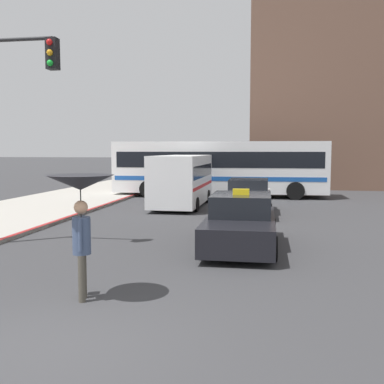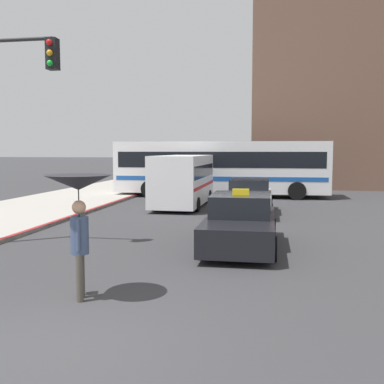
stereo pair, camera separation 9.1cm
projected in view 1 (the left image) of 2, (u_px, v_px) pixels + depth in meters
The scene contains 7 objects.
ground_plane at pixel (54, 345), 6.10m from camera, with size 300.00×300.00×0.00m, color #38383A.
taxi at pixel (241, 223), 12.18m from camera, with size 1.91×4.47×1.60m.
sedan_red at pixel (248, 198), 18.66m from camera, with size 1.91×4.45×1.43m.
ambulance_van at pixel (182, 178), 21.01m from camera, with size 2.15×5.78×2.39m.
city_bus at pixel (219, 166), 25.47m from camera, with size 11.93×2.88×3.11m.
pedestrian_with_umbrella at pixel (81, 197), 7.76m from camera, with size 1.16×1.16×2.21m.
traffic_light at pixel (1, 99), 11.93m from camera, with size 2.75×0.38×5.82m.
Camera 1 is at (2.83, -5.49, 2.64)m, focal length 42.00 mm.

